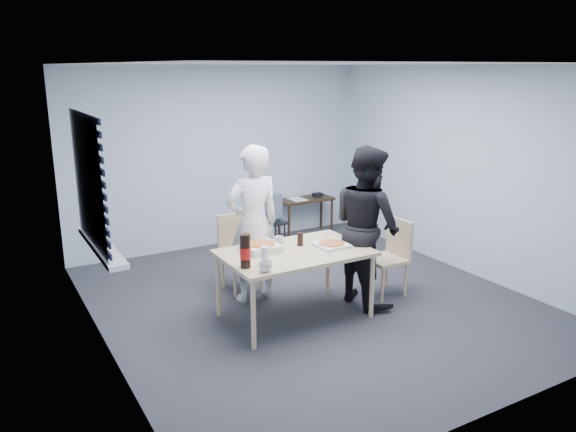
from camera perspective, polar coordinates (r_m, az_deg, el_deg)
room at (r=5.59m, az=-19.26°, el=2.42°), size 5.00×5.00×5.00m
dining_table at (r=5.81m, az=0.70°, el=-4.13°), size 1.51×0.95×0.73m
chair_far at (r=6.68m, az=-5.09°, el=-3.08°), size 0.42×0.42×0.89m
chair_right at (r=6.58m, az=10.48°, el=-3.57°), size 0.42×0.42×0.89m
person_white at (r=6.22m, az=-3.58°, el=-0.83°), size 0.65×0.42×1.77m
person_black at (r=6.22m, az=7.97°, el=-0.96°), size 0.47×0.86×1.77m
side_table at (r=8.80m, az=1.81°, el=1.29°), size 0.87×0.38×0.58m
stool at (r=7.91m, az=-1.66°, el=-1.25°), size 0.34×0.34×0.48m
backpack at (r=7.82m, az=-1.64°, el=0.80°), size 0.27×0.20×0.38m
pizza_box_a at (r=5.79m, az=-2.75°, el=-3.17°), size 0.34×0.34×0.08m
pizza_box_b at (r=5.95m, az=4.45°, el=-2.91°), size 0.32×0.32×0.04m
mug_a at (r=5.22m, az=-2.30°, el=-5.14°), size 0.17×0.17×0.10m
mug_b at (r=5.98m, az=-0.93°, el=-2.51°), size 0.10×0.10×0.09m
cola_glass at (r=5.95m, az=1.25°, el=-2.35°), size 0.08×0.08×0.14m
soda_bottle at (r=5.30m, az=-4.36°, el=-3.61°), size 0.10×0.10×0.33m
plastic_cups at (r=5.39m, az=-2.36°, el=-4.05°), size 0.09×0.09×0.18m
rubber_band at (r=5.68m, az=4.35°, el=-3.98°), size 0.07×0.07×0.00m
papers at (r=8.71m, az=0.95°, el=1.72°), size 0.25×0.32×0.01m
black_box at (r=8.89m, az=3.02°, el=2.16°), size 0.15×0.12×0.06m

